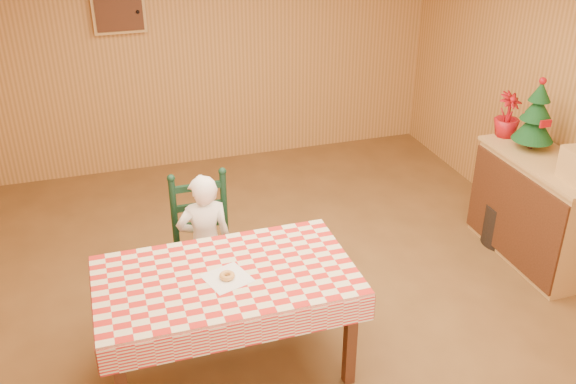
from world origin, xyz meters
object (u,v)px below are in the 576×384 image
object	(u,v)px
ladder_chair	(204,246)
storage_bin	(505,224)
seated_child	(205,243)
shelf_unit	(538,210)
christmas_tree	(536,117)
dining_table	(226,285)

from	to	relation	value
ladder_chair	storage_bin	distance (m)	2.74
seated_child	shelf_unit	xyz separation A→B (m)	(2.81, -0.18, -0.10)
shelf_unit	storage_bin	xyz separation A→B (m)	(-0.09, 0.27, -0.27)
seated_child	christmas_tree	xyz separation A→B (m)	(2.82, 0.07, 0.65)
shelf_unit	storage_bin	bearing A→B (deg)	108.34
dining_table	ladder_chair	world-z (taller)	ladder_chair
ladder_chair	christmas_tree	world-z (taller)	christmas_tree
ladder_chair	dining_table	bearing A→B (deg)	-90.00
dining_table	ladder_chair	size ratio (longest dim) A/B	1.53
dining_table	seated_child	distance (m)	0.74
ladder_chair	shelf_unit	size ratio (longest dim) A/B	0.87
shelf_unit	storage_bin	distance (m)	0.39
christmas_tree	storage_bin	size ratio (longest dim) A/B	1.61
seated_child	shelf_unit	world-z (taller)	seated_child
ladder_chair	shelf_unit	xyz separation A→B (m)	(2.81, -0.23, -0.04)
storage_bin	ladder_chair	bearing A→B (deg)	-179.28
seated_child	ladder_chair	bearing A→B (deg)	-90.00
seated_child	storage_bin	distance (m)	2.75
seated_child	dining_table	bearing A→B (deg)	90.00
seated_child	storage_bin	world-z (taller)	seated_child
dining_table	storage_bin	size ratio (longest dim) A/B	4.31
seated_child	christmas_tree	size ratio (longest dim) A/B	1.81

